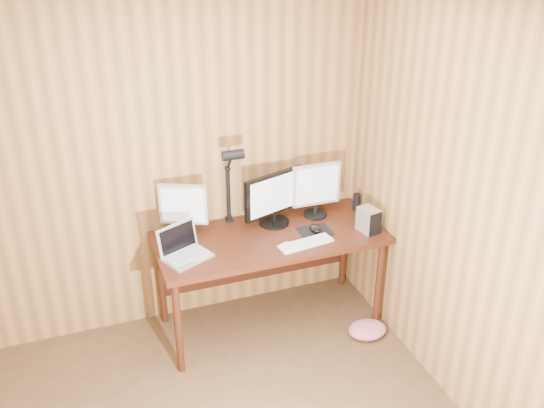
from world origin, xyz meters
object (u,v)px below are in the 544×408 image
desk (266,246)px  monitor_left (184,209)px  speaker (357,202)px  desk_lamp (231,175)px  hard_drive (369,220)px  phone (289,246)px  laptop (183,249)px  keyboard (306,243)px  monitor_center (274,198)px  monitor_right (316,189)px  mouse (315,229)px

desk → monitor_left: size_ratio=4.18×
speaker → desk_lamp: (-0.96, 0.08, 0.34)m
speaker → hard_drive: bearing=-102.7°
phone → laptop: bearing=156.1°
keyboard → speaker: size_ratio=2.98×
phone → desk_lamp: bearing=109.5°
monitor_left → speaker: 1.31m
speaker → desk_lamp: 1.02m
keyboard → desk_lamp: desk_lamp is taller
hard_drive → monitor_center: bearing=138.9°
hard_drive → phone: 0.61m
monitor_right → keyboard: size_ratio=1.04×
laptop → phone: 0.71m
monitor_right → phone: bearing=-132.8°
desk_lamp → speaker: bearing=0.5°
speaker → desk: bearing=-174.3°
laptop → hard_drive: (1.31, -0.11, 0.03)m
monitor_left → laptop: bearing=-80.5°
monitor_center → mouse: 0.36m
phone → mouse: bearing=16.2°
keyboard → speaker: bearing=23.7°
desk → hard_drive: hard_drive is taller
laptop → phone: size_ratio=3.01×
phone → desk_lamp: size_ratio=0.19×
monitor_left → keyboard: 0.88m
monitor_center → speaker: bearing=-19.6°
monitor_center → speaker: size_ratio=3.66×
monitor_left → hard_drive: size_ratio=2.18×
keyboard → speaker: (0.56, 0.35, 0.06)m
desk → laptop: 0.67m
monitor_left → desk_lamp: 0.40m
desk_lamp → mouse: bearing=-22.9°
desk → keyboard: size_ratio=4.03×
desk → hard_drive: bearing=-20.1°
monitor_center → keyboard: (0.10, -0.36, -0.19)m
monitor_center → mouse: bearing=-61.3°
keyboard → mouse: bearing=39.4°
monitor_left → keyboard: (0.74, -0.42, -0.19)m
desk → mouse: bearing=-21.6°
mouse → speaker: size_ratio=0.86×
hard_drive → desk_lamp: 1.02m
monitor_right → speaker: monitor_right is taller
mouse → desk_lamp: 0.71m
mouse → desk_lamp: bearing=158.2°
keyboard → hard_drive: hard_drive is taller
monitor_left → phone: bearing=-9.3°
monitor_center → keyboard: 0.42m
desk → phone: phone is taller
monitor_center → desk_lamp: size_ratio=0.75×
monitor_right → mouse: (-0.10, -0.22, -0.20)m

